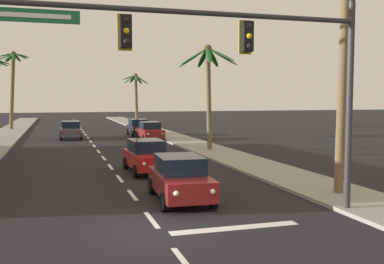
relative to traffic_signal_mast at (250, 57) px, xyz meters
The scene contains 13 objects.
ground_plane 5.90m from the traffic_signal_mast, behind, with size 220.00×220.00×0.00m, color black.
sidewalk_right 21.06m from the traffic_signal_mast, 76.27° to the left, with size 3.20×110.00×0.14m, color gray.
lane_markings 21.40m from the traffic_signal_mast, 97.01° to the left, with size 4.28×89.31×0.01m.
traffic_signal_mast is the anchor object (origin of this frame).
sedan_lead_at_stop_bar 5.49m from the traffic_signal_mast, 113.42° to the left, with size 2.11×4.51×1.68m.
sedan_third_in_queue 10.88m from the traffic_signal_mast, 97.68° to the left, with size 2.04×4.49×1.68m.
sedan_oncoming_far 31.08m from the traffic_signal_mast, 98.52° to the left, with size 1.99×4.47×1.68m.
sedan_parked_nearest_kerb 32.63m from the traffic_signal_mast, 86.22° to the left, with size 1.98×4.46×1.68m.
sedan_parked_mid_kerb 27.45m from the traffic_signal_mast, 85.12° to the left, with size 1.95×4.45×1.68m.
palm_left_farthest 45.94m from the traffic_signal_mast, 103.46° to the left, with size 3.78×3.38×9.36m.
palm_right_nearest 5.63m from the traffic_signal_mast, 23.91° to the left, with size 4.45×4.49×10.01m.
palm_right_second 18.29m from the traffic_signal_mast, 75.23° to the left, with size 4.36×4.38×7.63m.
palm_right_farthest 49.04m from the traffic_signal_mast, 84.46° to the left, with size 3.66×4.00×7.20m.
Camera 1 is at (-2.79, -12.75, 3.86)m, focal length 42.06 mm.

